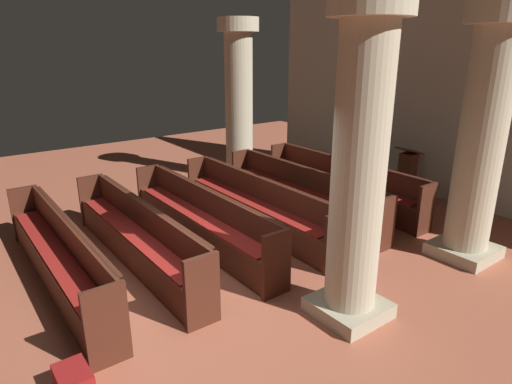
{
  "coord_description": "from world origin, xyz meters",
  "views": [
    {
      "loc": [
        4.62,
        -2.34,
        3.09
      ],
      "look_at": [
        -0.94,
        1.83,
        0.75
      ],
      "focal_mm": 31.12,
      "sensor_mm": 36.0,
      "label": 1
    }
  ],
  "objects_px": {
    "pew_row_0": "(341,180)",
    "pillar_aisle_side": "(482,134)",
    "hymn_book": "(336,155)",
    "pew_row_4": "(136,233)",
    "kneeler_box_red": "(74,383)",
    "pew_row_5": "(57,253)",
    "pew_row_2": "(255,202)",
    "pew_row_1": "(301,190)",
    "pillar_far_side": "(239,99)",
    "pew_row_3": "(200,216)",
    "pillar_aisle_rear": "(359,162)",
    "lectern": "(406,177)"
  },
  "relations": [
    {
      "from": "pew_row_4",
      "to": "hymn_book",
      "type": "height_order",
      "value": "hymn_book"
    },
    {
      "from": "pew_row_0",
      "to": "pew_row_2",
      "type": "height_order",
      "value": "same"
    },
    {
      "from": "kneeler_box_red",
      "to": "pew_row_0",
      "type": "bearing_deg",
      "value": 110.09
    },
    {
      "from": "pillar_far_side",
      "to": "pew_row_5",
      "type": "bearing_deg",
      "value": -60.54
    },
    {
      "from": "pew_row_0",
      "to": "hymn_book",
      "type": "distance_m",
      "value": 0.58
    },
    {
      "from": "pew_row_2",
      "to": "pillar_far_side",
      "type": "height_order",
      "value": "pillar_far_side"
    },
    {
      "from": "pillar_aisle_side",
      "to": "pillar_aisle_rear",
      "type": "bearing_deg",
      "value": -90.0
    },
    {
      "from": "pew_row_5",
      "to": "lectern",
      "type": "bearing_deg",
      "value": 85.09
    },
    {
      "from": "pew_row_5",
      "to": "kneeler_box_red",
      "type": "relative_size",
      "value": 9.6
    },
    {
      "from": "pew_row_4",
      "to": "pillar_aisle_rear",
      "type": "bearing_deg",
      "value": 28.39
    },
    {
      "from": "pew_row_4",
      "to": "pillar_aisle_side",
      "type": "relative_size",
      "value": 1.08
    },
    {
      "from": "pew_row_2",
      "to": "kneeler_box_red",
      "type": "bearing_deg",
      "value": -59.84
    },
    {
      "from": "pew_row_2",
      "to": "hymn_book",
      "type": "relative_size",
      "value": 18.66
    },
    {
      "from": "pew_row_2",
      "to": "kneeler_box_red",
      "type": "relative_size",
      "value": 9.6
    },
    {
      "from": "pew_row_4",
      "to": "pillar_aisle_side",
      "type": "height_order",
      "value": "pillar_aisle_side"
    },
    {
      "from": "pillar_aisle_rear",
      "to": "pew_row_5",
      "type": "bearing_deg",
      "value": -137.06
    },
    {
      "from": "pew_row_4",
      "to": "kneeler_box_red",
      "type": "bearing_deg",
      "value": -35.28
    },
    {
      "from": "pew_row_1",
      "to": "lectern",
      "type": "relative_size",
      "value": 3.61
    },
    {
      "from": "pew_row_1",
      "to": "pew_row_2",
      "type": "bearing_deg",
      "value": -90.0
    },
    {
      "from": "pew_row_0",
      "to": "pew_row_5",
      "type": "relative_size",
      "value": 1.0
    },
    {
      "from": "pew_row_5",
      "to": "kneeler_box_red",
      "type": "height_order",
      "value": "pew_row_5"
    },
    {
      "from": "hymn_book",
      "to": "pew_row_0",
      "type": "bearing_deg",
      "value": -29.28
    },
    {
      "from": "pew_row_5",
      "to": "hymn_book",
      "type": "height_order",
      "value": "hymn_book"
    },
    {
      "from": "pillar_far_side",
      "to": "pillar_aisle_side",
      "type": "bearing_deg",
      "value": 3.69
    },
    {
      "from": "pew_row_0",
      "to": "pew_row_1",
      "type": "relative_size",
      "value": 1.0
    },
    {
      "from": "pillar_aisle_rear",
      "to": "kneeler_box_red",
      "type": "distance_m",
      "value": 3.53
    },
    {
      "from": "pillar_aisle_side",
      "to": "pillar_aisle_rear",
      "type": "xyz_separation_m",
      "value": [
        0.0,
        -2.58,
        0.0
      ]
    },
    {
      "from": "pew_row_3",
      "to": "pillar_far_side",
      "type": "distance_m",
      "value": 4.04
    },
    {
      "from": "pew_row_4",
      "to": "hymn_book",
      "type": "bearing_deg",
      "value": 94.42
    },
    {
      "from": "pew_row_0",
      "to": "pillar_aisle_side",
      "type": "bearing_deg",
      "value": -4.82
    },
    {
      "from": "pew_row_3",
      "to": "lectern",
      "type": "bearing_deg",
      "value": 82.81
    },
    {
      "from": "pew_row_3",
      "to": "lectern",
      "type": "distance_m",
      "value": 4.62
    },
    {
      "from": "pew_row_5",
      "to": "pew_row_1",
      "type": "bearing_deg",
      "value": 90.0
    },
    {
      "from": "pillar_far_side",
      "to": "lectern",
      "type": "height_order",
      "value": "pillar_far_side"
    },
    {
      "from": "pew_row_0",
      "to": "pillar_aisle_side",
      "type": "height_order",
      "value": "pillar_aisle_side"
    },
    {
      "from": "pillar_far_side",
      "to": "kneeler_box_red",
      "type": "height_order",
      "value": "pillar_far_side"
    },
    {
      "from": "pew_row_2",
      "to": "kneeler_box_red",
      "type": "distance_m",
      "value": 4.24
    },
    {
      "from": "pillar_aisle_rear",
      "to": "pew_row_2",
      "type": "bearing_deg",
      "value": 166.52
    },
    {
      "from": "pew_row_1",
      "to": "pew_row_3",
      "type": "distance_m",
      "value": 2.15
    },
    {
      "from": "pillar_aisle_side",
      "to": "lectern",
      "type": "distance_m",
      "value": 3.05
    },
    {
      "from": "pew_row_5",
      "to": "pillar_aisle_side",
      "type": "distance_m",
      "value": 6.01
    },
    {
      "from": "pew_row_0",
      "to": "pew_row_5",
      "type": "distance_m",
      "value": 5.38
    },
    {
      "from": "pew_row_0",
      "to": "pew_row_3",
      "type": "bearing_deg",
      "value": -90.0
    },
    {
      "from": "hymn_book",
      "to": "kneeler_box_red",
      "type": "height_order",
      "value": "hymn_book"
    },
    {
      "from": "pew_row_1",
      "to": "pillar_far_side",
      "type": "height_order",
      "value": "pillar_far_side"
    },
    {
      "from": "pillar_aisle_side",
      "to": "pillar_aisle_rear",
      "type": "distance_m",
      "value": 2.58
    },
    {
      "from": "pew_row_1",
      "to": "pew_row_2",
      "type": "distance_m",
      "value": 1.08
    },
    {
      "from": "pew_row_1",
      "to": "pew_row_4",
      "type": "distance_m",
      "value": 3.23
    },
    {
      "from": "pew_row_0",
      "to": "pillar_aisle_side",
      "type": "xyz_separation_m",
      "value": [
        2.76,
        -0.23,
        1.4
      ]
    },
    {
      "from": "pew_row_2",
      "to": "pillar_aisle_side",
      "type": "relative_size",
      "value": 1.08
    }
  ]
}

